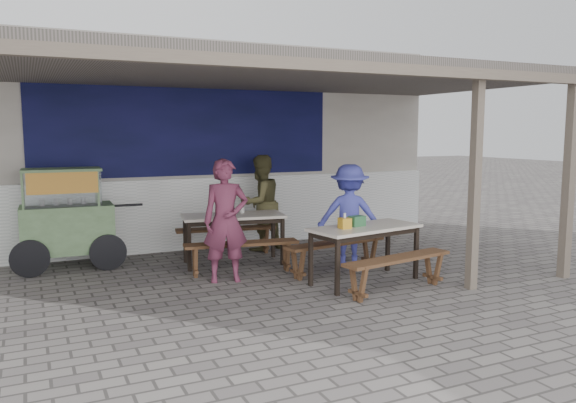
# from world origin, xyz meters

# --- Properties ---
(ground) EXTENTS (60.00, 60.00, 0.00)m
(ground) POSITION_xyz_m (0.00, 0.00, 0.00)
(ground) COLOR slate
(ground) RESTS_ON ground
(back_wall) EXTENTS (9.00, 1.28, 3.50)m
(back_wall) POSITION_xyz_m (-0.00, 3.58, 1.72)
(back_wall) COLOR beige
(back_wall) RESTS_ON ground
(warung_roof) EXTENTS (9.00, 4.21, 2.81)m
(warung_roof) POSITION_xyz_m (0.02, 0.90, 2.71)
(warung_roof) COLOR #605652
(warung_roof) RESTS_ON ground
(table_left) EXTENTS (1.58, 0.90, 0.75)m
(table_left) POSITION_xyz_m (0.08, 1.65, 0.67)
(table_left) COLOR beige
(table_left) RESTS_ON ground
(bench_left_street) EXTENTS (1.62, 0.53, 0.45)m
(bench_left_street) POSITION_xyz_m (-0.02, 1.03, 0.34)
(bench_left_street) COLOR brown
(bench_left_street) RESTS_ON ground
(bench_left_wall) EXTENTS (1.62, 0.53, 0.45)m
(bench_left_wall) POSITION_xyz_m (0.17, 2.27, 0.34)
(bench_left_wall) COLOR brown
(bench_left_wall) RESTS_ON ground
(table_right) EXTENTS (1.59, 0.90, 0.75)m
(table_right) POSITION_xyz_m (1.30, -0.06, 0.67)
(table_right) COLOR beige
(table_right) RESTS_ON ground
(bench_right_street) EXTENTS (1.63, 0.56, 0.45)m
(bench_right_street) POSITION_xyz_m (1.40, -0.65, 0.34)
(bench_right_street) COLOR brown
(bench_right_street) RESTS_ON ground
(bench_right_wall) EXTENTS (1.63, 0.56, 0.45)m
(bench_right_wall) POSITION_xyz_m (1.19, 0.52, 0.34)
(bench_right_wall) COLOR brown
(bench_right_wall) RESTS_ON ground
(vendor_cart) EXTENTS (1.85, 0.74, 1.46)m
(vendor_cart) POSITION_xyz_m (-2.20, 2.39, 0.79)
(vendor_cart) COLOR #729865
(vendor_cart) RESTS_ON ground
(patron_street_side) EXTENTS (0.66, 0.50, 1.63)m
(patron_street_side) POSITION_xyz_m (-0.34, 0.76, 0.81)
(patron_street_side) COLOR #6B2B44
(patron_street_side) RESTS_ON ground
(patron_wall_side) EXTENTS (0.93, 0.82, 1.60)m
(patron_wall_side) POSITION_xyz_m (0.83, 2.42, 0.80)
(patron_wall_side) COLOR brown
(patron_wall_side) RESTS_ON ground
(patron_right_table) EXTENTS (1.12, 1.00, 1.50)m
(patron_right_table) POSITION_xyz_m (1.60, 0.84, 0.75)
(patron_right_table) COLOR #474BBC
(patron_right_table) RESTS_ON ground
(tissue_box) EXTENTS (0.13, 0.13, 0.13)m
(tissue_box) POSITION_xyz_m (0.97, -0.10, 0.82)
(tissue_box) COLOR gold
(tissue_box) RESTS_ON table_right
(donation_box) EXTENTS (0.22, 0.17, 0.13)m
(donation_box) POSITION_xyz_m (1.20, -0.01, 0.82)
(donation_box) COLOR #2F6A3F
(donation_box) RESTS_ON table_right
(condiment_jar) EXTENTS (0.07, 0.07, 0.08)m
(condiment_jar) POSITION_xyz_m (0.26, 1.77, 0.79)
(condiment_jar) COLOR silver
(condiment_jar) RESTS_ON table_left
(condiment_bowl) EXTENTS (0.22, 0.22, 0.05)m
(condiment_bowl) POSITION_xyz_m (-0.09, 1.63, 0.78)
(condiment_bowl) COLOR white
(condiment_bowl) RESTS_ON table_left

